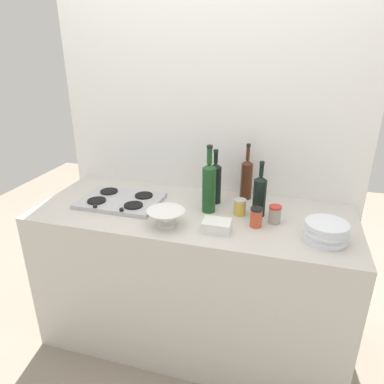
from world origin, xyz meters
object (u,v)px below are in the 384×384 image
Objects in this scene: mixing_bowl at (166,217)px; condiment_jar_spare at (275,214)px; butter_dish at (217,226)px; wine_bottle_rightmost at (260,195)px; stovetop_hob at (121,200)px; condiment_jar_front at (256,217)px; condiment_jar_rear at (240,207)px; wine_bottle_mid_right at (215,182)px; plate_stack at (326,232)px; wine_bottle_leftmost at (246,178)px; wine_bottle_mid_left at (209,186)px.

mixing_bowl is 0.57m from condiment_jar_spare.
wine_bottle_rightmost is at bearing 52.74° from butter_dish.
stovetop_hob is at bearing -175.98° from wine_bottle_rightmost.
condiment_jar_front is 0.15m from condiment_jar_rear.
condiment_jar_front is (0.45, 0.12, 0.00)m from mixing_bowl.
wine_bottle_rightmost reaches higher than condiment_jar_rear.
plate_stack is at bearing -25.73° from wine_bottle_mid_right.
wine_bottle_rightmost reaches higher than stovetop_hob.
plate_stack and condiment_jar_spare have the same top height.
wine_bottle_rightmost is at bearing -20.98° from wine_bottle_mid_right.
butter_dish is 1.47× the size of condiment_jar_spare.
plate_stack is 0.68× the size of wine_bottle_rightmost.
condiment_jar_front reaches higher than mixing_bowl.
plate_stack is 2.18× the size of condiment_jar_spare.
wine_bottle_leftmost is at bearing 21.20° from stovetop_hob.
condiment_jar_spare reaches higher than stovetop_hob.
wine_bottle_mid_left is 0.31m from mixing_bowl.
stovetop_hob is at bearing -163.43° from wine_bottle_mid_right.
wine_bottle_rightmost is 2.20× the size of butter_dish.
plate_stack is 0.61× the size of wine_bottle_leftmost.
condiment_jar_spare is (0.09, -0.07, -0.07)m from wine_bottle_rightmost.
wine_bottle_mid_left reaches higher than butter_dish.
wine_bottle_mid_right is at bearing -145.88° from wine_bottle_leftmost.
wine_bottle_rightmost reaches higher than condiment_jar_spare.
wine_bottle_leftmost is 1.10× the size of wine_bottle_rightmost.
wine_bottle_leftmost reaches higher than wine_bottle_rightmost.
condiment_jar_rear is at bearing -89.60° from wine_bottle_leftmost.
stovetop_hob is 0.77m from wine_bottle_leftmost.
condiment_jar_spare is at bearing -0.76° from stovetop_hob.
condiment_jar_front is at bearing -5.65° from stovetop_hob.
butter_dish is 0.32m from condiment_jar_spare.
wine_bottle_mid_right is 0.41m from condiment_jar_spare.
wine_bottle_rightmost is (0.28, 0.03, -0.03)m from wine_bottle_mid_left.
wine_bottle_leftmost reaches higher than wine_bottle_mid_right.
wine_bottle_mid_left is 0.32m from condiment_jar_front.
stovetop_hob is at bearing 163.76° from butter_dish.
condiment_jar_spare is (0.27, 0.17, 0.02)m from butter_dish.
condiment_jar_rear is at bearing 0.99° from wine_bottle_mid_left.
wine_bottle_leftmost is 0.59m from mixing_bowl.
stovetop_hob is 1.37× the size of wine_bottle_leftmost.
plate_stack reaches higher than mixing_bowl.
mixing_bowl is at bearing -175.88° from butter_dish.
wine_bottle_mid_left reaches higher than stovetop_hob.
condiment_jar_front is (0.00, -0.14, -0.07)m from wine_bottle_rightmost.
plate_stack is at bearing -29.25° from wine_bottle_rightmost.
wine_bottle_mid_left is 4.20× the size of condiment_jar_rear.
condiment_jar_front is at bearing -89.15° from wine_bottle_rightmost.
wine_bottle_rightmost is (0.81, 0.06, 0.11)m from stovetop_hob.
wine_bottle_leftmost is 0.30m from wine_bottle_mid_left.
plate_stack is 0.65× the size of wine_bottle_mid_right.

